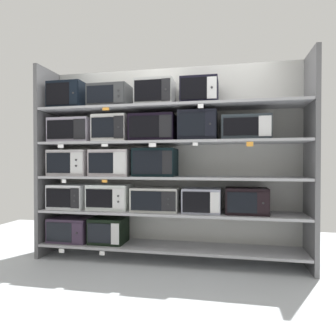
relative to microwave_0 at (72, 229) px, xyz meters
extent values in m
cube|color=#B2B7BC|center=(1.26, -1.00, -0.35)|extent=(7.15, 6.00, 0.02)
cube|color=#B2B2AD|center=(1.26, 0.28, 0.86)|extent=(3.35, 0.04, 2.40)
cube|color=#5B5B5E|center=(-0.34, 0.00, 0.86)|extent=(0.05, 0.51, 2.40)
cube|color=#5B5B5E|center=(2.86, 0.00, 0.86)|extent=(0.05, 0.51, 2.40)
cube|color=#99999E|center=(1.26, 0.00, -0.16)|extent=(3.15, 0.51, 0.03)
cube|color=#34263A|center=(0.00, 0.00, 0.00)|extent=(0.51, 0.39, 0.30)
cube|color=black|center=(-0.06, -0.20, 0.00)|extent=(0.34, 0.01, 0.24)
cube|color=#34263A|center=(0.18, -0.20, 0.00)|extent=(0.14, 0.01, 0.24)
cylinder|color=#262628|center=(0.18, -0.21, 0.00)|extent=(0.02, 0.01, 0.02)
cube|color=black|center=(0.50, 0.00, 0.01)|extent=(0.42, 0.35, 0.31)
cube|color=black|center=(0.46, -0.18, 0.01)|extent=(0.30, 0.01, 0.23)
cube|color=silver|center=(0.66, -0.18, 0.01)|extent=(0.10, 0.01, 0.25)
cube|color=white|center=(0.00, -0.25, -0.21)|extent=(0.07, 0.00, 0.05)
cube|color=white|center=(0.53, -0.25, -0.21)|extent=(0.06, 0.00, 0.05)
cube|color=#99999E|center=(1.26, 0.00, 0.25)|extent=(3.15, 0.51, 0.03)
cube|color=silver|center=(-0.02, 0.00, 0.42)|extent=(0.46, 0.38, 0.30)
cube|color=black|center=(-0.07, -0.19, 0.42)|extent=(0.33, 0.01, 0.23)
cube|color=black|center=(0.15, -0.19, 0.42)|extent=(0.11, 0.01, 0.24)
cylinder|color=#262628|center=(0.15, -0.20, 0.39)|extent=(0.02, 0.01, 0.02)
cylinder|color=#262628|center=(0.15, -0.20, 0.45)|extent=(0.02, 0.01, 0.02)
cube|color=silver|center=(0.52, 0.00, 0.42)|extent=(0.52, 0.33, 0.31)
cube|color=black|center=(0.45, -0.17, 0.42)|extent=(0.34, 0.01, 0.22)
cube|color=silver|center=(0.69, -0.16, 0.42)|extent=(0.15, 0.01, 0.25)
cylinder|color=#262628|center=(0.69, -0.17, 0.39)|extent=(0.02, 0.01, 0.02)
cylinder|color=#262628|center=(0.69, -0.17, 0.46)|extent=(0.02, 0.01, 0.02)
cube|color=beige|center=(1.11, 0.00, 0.41)|extent=(0.57, 0.36, 0.28)
cube|color=black|center=(1.04, -0.18, 0.41)|extent=(0.37, 0.01, 0.23)
cube|color=black|center=(1.30, -0.18, 0.41)|extent=(0.17, 0.01, 0.23)
cylinder|color=#262628|center=(1.30, -0.19, 0.38)|extent=(0.02, 0.01, 0.02)
cylinder|color=#262628|center=(1.30, -0.19, 0.44)|extent=(0.02, 0.01, 0.02)
cube|color=#979AAE|center=(1.67, 0.00, 0.41)|extent=(0.44, 0.38, 0.28)
cube|color=black|center=(1.62, -0.19, 0.41)|extent=(0.31, 0.01, 0.23)
cube|color=silver|center=(1.83, -0.19, 0.41)|extent=(0.10, 0.01, 0.23)
cube|color=black|center=(2.18, 0.00, 0.42)|extent=(0.47, 0.34, 0.30)
cube|color=black|center=(2.12, -0.17, 0.42)|extent=(0.32, 0.01, 0.23)
cube|color=black|center=(2.34, -0.17, 0.42)|extent=(0.13, 0.01, 0.24)
cylinder|color=#262628|center=(2.34, -0.18, 0.42)|extent=(0.02, 0.01, 0.02)
cube|color=#99999E|center=(1.26, 0.00, 0.67)|extent=(3.15, 0.51, 0.03)
cube|color=#BDB8BA|center=(0.00, 0.00, 0.85)|extent=(0.51, 0.37, 0.32)
cube|color=black|center=(-0.07, -0.19, 0.85)|extent=(0.32, 0.01, 0.25)
cube|color=silver|center=(0.17, -0.18, 0.85)|extent=(0.16, 0.01, 0.26)
cylinder|color=#262628|center=(0.17, -0.19, 0.81)|extent=(0.02, 0.01, 0.02)
cylinder|color=#262628|center=(0.17, -0.19, 0.89)|extent=(0.02, 0.01, 0.02)
cube|color=#BCB1B6|center=(0.56, 0.00, 0.85)|extent=(0.50, 0.38, 0.32)
cube|color=black|center=(0.49, -0.19, 0.85)|extent=(0.31, 0.01, 0.24)
cube|color=silver|center=(0.72, -0.19, 0.85)|extent=(0.15, 0.01, 0.26)
cube|color=black|center=(1.11, 0.00, 0.86)|extent=(0.50, 0.38, 0.33)
cube|color=black|center=(1.06, -0.19, 0.86)|extent=(0.35, 0.01, 0.27)
cube|color=black|center=(1.29, -0.19, 0.86)|extent=(0.12, 0.01, 0.27)
cube|color=white|center=(0.04, -0.25, 0.63)|extent=(0.06, 0.00, 0.04)
cube|color=orange|center=(0.56, -0.25, 0.64)|extent=(0.06, 0.00, 0.03)
cube|color=#99999E|center=(1.26, 0.00, 1.09)|extent=(3.15, 0.51, 0.03)
cube|color=#A49CAF|center=(0.02, 0.00, 1.26)|extent=(0.54, 0.34, 0.31)
cube|color=black|center=(-0.05, -0.17, 1.26)|extent=(0.36, 0.01, 0.23)
cube|color=black|center=(0.20, -0.17, 1.26)|extent=(0.15, 0.01, 0.24)
cube|color=white|center=(0.55, 0.00, 1.27)|extent=(0.43, 0.33, 0.33)
cube|color=black|center=(0.50, -0.17, 1.27)|extent=(0.28, 0.01, 0.24)
cube|color=black|center=(0.70, -0.17, 1.27)|extent=(0.12, 0.01, 0.26)
cylinder|color=#262628|center=(0.70, -0.18, 1.27)|extent=(0.02, 0.01, 0.02)
cube|color=black|center=(1.09, 0.00, 1.27)|extent=(0.53, 0.40, 0.32)
cube|color=black|center=(1.02, -0.20, 1.27)|extent=(0.36, 0.01, 0.25)
cube|color=black|center=(1.27, -0.20, 1.27)|extent=(0.14, 0.01, 0.25)
cube|color=black|center=(1.62, 0.00, 1.28)|extent=(0.44, 0.41, 0.34)
cube|color=black|center=(1.57, -0.21, 1.28)|extent=(0.29, 0.01, 0.26)
cube|color=black|center=(1.78, -0.21, 1.28)|extent=(0.12, 0.01, 0.27)
cylinder|color=#262628|center=(1.78, -0.22, 1.28)|extent=(0.02, 0.01, 0.02)
cube|color=#262E34|center=(2.16, 0.00, 1.24)|extent=(0.53, 0.38, 0.27)
cube|color=black|center=(2.10, -0.19, 1.24)|extent=(0.37, 0.01, 0.19)
cube|color=silver|center=(2.35, -0.19, 1.24)|extent=(0.13, 0.01, 0.22)
cube|color=white|center=(0.00, -0.25, 1.05)|extent=(0.07, 0.00, 0.04)
cube|color=white|center=(0.56, -0.25, 1.06)|extent=(0.08, 0.00, 0.03)
cube|color=white|center=(1.13, -0.25, 1.05)|extent=(0.08, 0.00, 0.04)
cube|color=white|center=(1.62, -0.25, 1.05)|extent=(0.06, 0.00, 0.03)
cube|color=orange|center=(2.19, -0.25, 1.05)|extent=(0.07, 0.00, 0.05)
cube|color=#99999E|center=(1.26, 0.00, 1.51)|extent=(3.15, 0.51, 0.03)
cube|color=black|center=(-0.03, 0.00, 1.70)|extent=(0.44, 0.36, 0.34)
cube|color=black|center=(-0.08, -0.18, 1.70)|extent=(0.31, 0.01, 0.27)
cube|color=black|center=(0.13, -0.18, 1.70)|extent=(0.11, 0.01, 0.27)
cylinder|color=#262628|center=(0.13, -0.19, 1.70)|extent=(0.02, 0.01, 0.02)
cube|color=#323436|center=(0.53, 0.00, 1.66)|extent=(0.49, 0.38, 0.28)
cube|color=black|center=(0.48, -0.19, 1.66)|extent=(0.34, 0.01, 0.20)
cube|color=#323436|center=(0.71, -0.19, 1.66)|extent=(0.12, 0.01, 0.22)
cylinder|color=#262628|center=(0.71, -0.20, 1.63)|extent=(0.02, 0.01, 0.02)
cylinder|color=#262628|center=(0.71, -0.20, 1.70)|extent=(0.02, 0.01, 0.02)
cube|color=#A2A4A2|center=(1.10, 0.00, 1.69)|extent=(0.45, 0.34, 0.32)
cube|color=black|center=(1.06, -0.17, 1.69)|extent=(0.32, 0.01, 0.24)
cube|color=black|center=(1.27, -0.17, 1.69)|extent=(0.10, 0.01, 0.26)
cylinder|color=#262628|center=(1.27, -0.18, 1.69)|extent=(0.02, 0.01, 0.02)
cube|color=black|center=(1.64, 0.00, 1.68)|extent=(0.42, 0.39, 0.30)
cube|color=black|center=(1.59, -0.20, 1.68)|extent=(0.29, 0.01, 0.24)
cube|color=silver|center=(1.79, -0.19, 1.68)|extent=(0.11, 0.01, 0.24)
cylinder|color=#262628|center=(1.79, -0.20, 1.68)|extent=(0.02, 0.01, 0.02)
cube|color=orange|center=(0.58, -0.25, 1.47)|extent=(0.08, 0.00, 0.03)
cube|color=white|center=(1.67, -0.25, 1.47)|extent=(0.06, 0.00, 0.05)
camera|label=1|loc=(1.97, -3.53, 0.84)|focal=32.12mm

